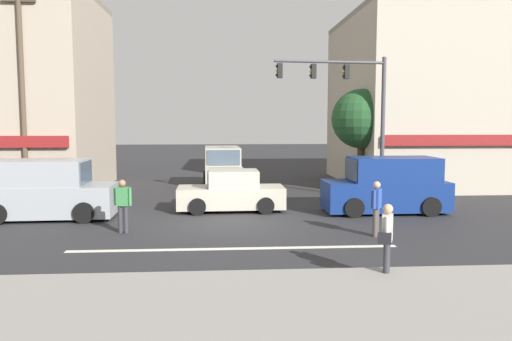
{
  "coord_description": "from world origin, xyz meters",
  "views": [
    {
      "loc": [
        -0.32,
        -16.81,
        3.45
      ],
      "look_at": [
        0.98,
        2.0,
        1.6
      ],
      "focal_mm": 35.0,
      "sensor_mm": 36.0,
      "label": 1
    }
  ],
  "objects_px": {
    "pedestrian_foreground_with_bag": "(387,237)",
    "van_waiting_far": "(388,186)",
    "traffic_light_mast": "(354,102)",
    "pedestrian_far_side": "(376,205)",
    "utility_pole_near_left": "(22,95)",
    "van_approaching_near": "(45,191)",
    "van_crossing_rightbound": "(223,168)",
    "sedan_crossing_leftbound": "(231,193)",
    "pedestrian_mid_crossing": "(123,203)",
    "street_tree": "(361,119)"
  },
  "relations": [
    {
      "from": "van_waiting_far",
      "to": "sedan_crossing_leftbound",
      "type": "xyz_separation_m",
      "value": [
        -5.91,
        0.8,
        -0.29
      ]
    },
    {
      "from": "van_crossing_rightbound",
      "to": "sedan_crossing_leftbound",
      "type": "bearing_deg",
      "value": -87.43
    },
    {
      "from": "van_waiting_far",
      "to": "van_crossing_rightbound",
      "type": "distance_m",
      "value": 10.12
    },
    {
      "from": "street_tree",
      "to": "utility_pole_near_left",
      "type": "bearing_deg",
      "value": -172.1
    },
    {
      "from": "van_waiting_far",
      "to": "pedestrian_foreground_with_bag",
      "type": "relative_size",
      "value": 2.76
    },
    {
      "from": "street_tree",
      "to": "pedestrian_foreground_with_bag",
      "type": "distance_m",
      "value": 14.2
    },
    {
      "from": "street_tree",
      "to": "sedan_crossing_leftbound",
      "type": "xyz_separation_m",
      "value": [
        -6.45,
        -4.87,
        -2.86
      ]
    },
    {
      "from": "van_waiting_far",
      "to": "van_crossing_rightbound",
      "type": "relative_size",
      "value": 0.99
    },
    {
      "from": "sedan_crossing_leftbound",
      "to": "street_tree",
      "type": "bearing_deg",
      "value": 37.03
    },
    {
      "from": "pedestrian_foreground_with_bag",
      "to": "pedestrian_far_side",
      "type": "distance_m",
      "value": 4.21
    },
    {
      "from": "utility_pole_near_left",
      "to": "sedan_crossing_leftbound",
      "type": "relative_size",
      "value": 2.15
    },
    {
      "from": "pedestrian_foreground_with_bag",
      "to": "pedestrian_mid_crossing",
      "type": "xyz_separation_m",
      "value": [
        -6.65,
        5.04,
        -0.0
      ]
    },
    {
      "from": "street_tree",
      "to": "van_waiting_far",
      "type": "distance_m",
      "value": 6.24
    },
    {
      "from": "sedan_crossing_leftbound",
      "to": "van_waiting_far",
      "type": "bearing_deg",
      "value": -7.67
    },
    {
      "from": "utility_pole_near_left",
      "to": "van_crossing_rightbound",
      "type": "relative_size",
      "value": 1.9
    },
    {
      "from": "sedan_crossing_leftbound",
      "to": "van_approaching_near",
      "type": "bearing_deg",
      "value": -170.02
    },
    {
      "from": "traffic_light_mast",
      "to": "pedestrian_mid_crossing",
      "type": "relative_size",
      "value": 3.71
    },
    {
      "from": "sedan_crossing_leftbound",
      "to": "pedestrian_mid_crossing",
      "type": "xyz_separation_m",
      "value": [
        -3.43,
        -3.68,
        0.24
      ]
    },
    {
      "from": "utility_pole_near_left",
      "to": "pedestrian_foreground_with_bag",
      "type": "height_order",
      "value": "utility_pole_near_left"
    },
    {
      "from": "street_tree",
      "to": "traffic_light_mast",
      "type": "relative_size",
      "value": 0.81
    },
    {
      "from": "street_tree",
      "to": "pedestrian_far_side",
      "type": "xyz_separation_m",
      "value": [
        -2.19,
        -9.5,
        -2.62
      ]
    },
    {
      "from": "utility_pole_near_left",
      "to": "van_approaching_near",
      "type": "height_order",
      "value": "utility_pole_near_left"
    },
    {
      "from": "pedestrian_mid_crossing",
      "to": "van_waiting_far",
      "type": "bearing_deg",
      "value": 17.14
    },
    {
      "from": "street_tree",
      "to": "van_crossing_rightbound",
      "type": "height_order",
      "value": "street_tree"
    },
    {
      "from": "pedestrian_foreground_with_bag",
      "to": "van_waiting_far",
      "type": "bearing_deg",
      "value": 71.22
    },
    {
      "from": "utility_pole_near_left",
      "to": "pedestrian_mid_crossing",
      "type": "relative_size",
      "value": 5.3
    },
    {
      "from": "van_waiting_far",
      "to": "van_crossing_rightbound",
      "type": "bearing_deg",
      "value": 128.0
    },
    {
      "from": "street_tree",
      "to": "van_crossing_rightbound",
      "type": "distance_m",
      "value": 7.6
    },
    {
      "from": "utility_pole_near_left",
      "to": "pedestrian_far_side",
      "type": "bearing_deg",
      "value": -29.58
    },
    {
      "from": "traffic_light_mast",
      "to": "van_waiting_far",
      "type": "height_order",
      "value": "traffic_light_mast"
    },
    {
      "from": "utility_pole_near_left",
      "to": "van_approaching_near",
      "type": "relative_size",
      "value": 1.91
    },
    {
      "from": "utility_pole_near_left",
      "to": "traffic_light_mast",
      "type": "height_order",
      "value": "utility_pole_near_left"
    },
    {
      "from": "traffic_light_mast",
      "to": "pedestrian_far_side",
      "type": "xyz_separation_m",
      "value": [
        -1.03,
        -6.55,
        -3.35
      ]
    },
    {
      "from": "street_tree",
      "to": "pedestrian_far_side",
      "type": "height_order",
      "value": "street_tree"
    },
    {
      "from": "utility_pole_near_left",
      "to": "street_tree",
      "type": "bearing_deg",
      "value": 7.9
    },
    {
      "from": "traffic_light_mast",
      "to": "van_crossing_rightbound",
      "type": "distance_m",
      "value": 8.37
    },
    {
      "from": "van_approaching_near",
      "to": "pedestrian_far_side",
      "type": "relative_size",
      "value": 2.78
    },
    {
      "from": "utility_pole_near_left",
      "to": "van_waiting_far",
      "type": "height_order",
      "value": "utility_pole_near_left"
    },
    {
      "from": "van_approaching_near",
      "to": "pedestrian_foreground_with_bag",
      "type": "xyz_separation_m",
      "value": [
        9.84,
        -7.55,
        -0.05
      ]
    },
    {
      "from": "pedestrian_foreground_with_bag",
      "to": "pedestrian_far_side",
      "type": "height_order",
      "value": "same"
    },
    {
      "from": "utility_pole_near_left",
      "to": "van_waiting_far",
      "type": "bearing_deg",
      "value": -13.61
    },
    {
      "from": "van_crossing_rightbound",
      "to": "traffic_light_mast",
      "type": "bearing_deg",
      "value": -43.14
    },
    {
      "from": "pedestrian_far_side",
      "to": "utility_pole_near_left",
      "type": "bearing_deg",
      "value": 150.42
    },
    {
      "from": "traffic_light_mast",
      "to": "van_approaching_near",
      "type": "xyz_separation_m",
      "value": [
        -11.92,
        -3.08,
        -3.3
      ]
    },
    {
      "from": "sedan_crossing_leftbound",
      "to": "van_approaching_near",
      "type": "xyz_separation_m",
      "value": [
        -6.62,
        -1.17,
        0.29
      ]
    },
    {
      "from": "van_waiting_far",
      "to": "pedestrian_foreground_with_bag",
      "type": "bearing_deg",
      "value": -108.78
    },
    {
      "from": "van_crossing_rightbound",
      "to": "pedestrian_mid_crossing",
      "type": "relative_size",
      "value": 2.79
    },
    {
      "from": "van_waiting_far",
      "to": "street_tree",
      "type": "bearing_deg",
      "value": 84.54
    },
    {
      "from": "sedan_crossing_leftbound",
      "to": "pedestrian_far_side",
      "type": "distance_m",
      "value": 6.31
    },
    {
      "from": "van_approaching_near",
      "to": "pedestrian_foreground_with_bag",
      "type": "bearing_deg",
      "value": -37.51
    }
  ]
}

